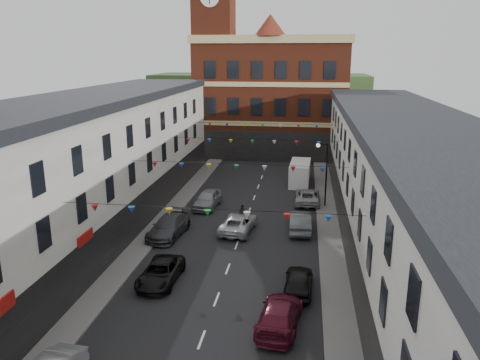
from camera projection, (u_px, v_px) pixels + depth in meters
The scene contains 19 objects.
ground at pixel (228, 269), 30.86m from camera, with size 160.00×160.00×0.00m, color black.
pavement_left at pixel (138, 250), 33.67m from camera, with size 1.80×64.00×0.15m, color #605E5B.
pavement_right at pixel (332, 261), 31.83m from camera, with size 1.80×64.00×0.15m, color #605E5B.
terrace_left at pixel (60, 180), 31.99m from camera, with size 8.40×56.00×10.70m.
terrace_right at pixel (417, 202), 28.98m from camera, with size 8.40×56.00×9.70m.
civic_building at pixel (272, 95), 65.01m from camera, with size 20.60×13.30×18.50m.
clock_tower at pixel (214, 44), 61.42m from camera, with size 5.60×5.60×30.00m.
distant_hill at pixel (260, 101), 89.36m from camera, with size 40.00×14.00×10.00m, color #2D5125.
street_lamp at pixel (324, 166), 42.35m from camera, with size 1.10×0.36×6.00m.
car_left_c at pixel (160, 273), 28.92m from camera, with size 2.14×4.65×1.29m, color black.
car_left_d at pixel (169, 226), 36.29m from camera, with size 2.16×5.32×1.55m, color #3C3F43.
car_left_e at pixel (208, 199), 43.04m from camera, with size 1.87×4.65×1.59m, color gray.
car_right_c at pixel (280, 314), 24.14m from camera, with size 2.01×4.95×1.44m, color #551122.
car_right_d at pixel (299, 281), 27.76m from camera, with size 1.65×4.09×1.39m, color black.
car_right_e at pixel (300, 221), 37.35m from camera, with size 1.66×4.77×1.57m, color #565A5E.
car_right_f at pixel (307, 196), 44.29m from camera, with size 2.29×4.97×1.38m, color #A0A1A4.
moving_car at pixel (238, 223), 37.24m from camera, with size 2.32×5.03×1.40m, color silver.
white_van at pixel (300, 173), 50.80m from camera, with size 2.08×5.41×2.39m, color white.
pedestrian at pixel (242, 214), 39.04m from camera, with size 0.58×0.38×1.60m, color black.
Camera 1 is at (4.70, -27.87, 13.73)m, focal length 35.00 mm.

